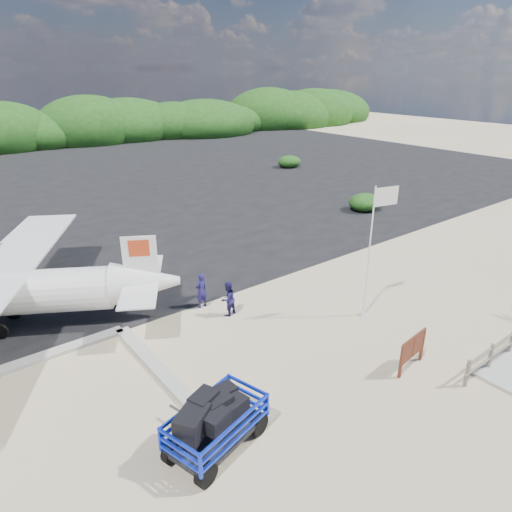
{
  "coord_description": "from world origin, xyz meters",
  "views": [
    {
      "loc": [
        -9.76,
        -10.41,
        9.57
      ],
      "look_at": [
        1.28,
        3.85,
        2.13
      ],
      "focal_mm": 32.0,
      "sensor_mm": 36.0,
      "label": 1
    }
  ],
  "objects_px": {
    "signboard": "(410,369)",
    "crew_b": "(228,299)",
    "baggage_cart": "(217,447)",
    "flagpole": "(363,315)",
    "crew_a": "(201,290)",
    "aircraft_large": "(237,197)"
  },
  "relations": [
    {
      "from": "signboard",
      "to": "crew_b",
      "type": "relative_size",
      "value": 1.09
    },
    {
      "from": "baggage_cart",
      "to": "crew_a",
      "type": "xyz_separation_m",
      "value": [
        3.82,
        7.02,
        0.79
      ]
    },
    {
      "from": "baggage_cart",
      "to": "signboard",
      "type": "distance_m",
      "value": 7.25
    },
    {
      "from": "aircraft_large",
      "to": "crew_a",
      "type": "bearing_deg",
      "value": 79.89
    },
    {
      "from": "signboard",
      "to": "crew_b",
      "type": "height_order",
      "value": "crew_b"
    },
    {
      "from": "baggage_cart",
      "to": "crew_a",
      "type": "relative_size",
      "value": 1.91
    },
    {
      "from": "signboard",
      "to": "crew_b",
      "type": "xyz_separation_m",
      "value": [
        -2.83,
        6.89,
        0.75
      ]
    },
    {
      "from": "flagpole",
      "to": "crew_a",
      "type": "height_order",
      "value": "flagpole"
    },
    {
      "from": "baggage_cart",
      "to": "crew_b",
      "type": "height_order",
      "value": "crew_b"
    },
    {
      "from": "crew_a",
      "to": "flagpole",
      "type": "bearing_deg",
      "value": 128.52
    },
    {
      "from": "baggage_cart",
      "to": "signboard",
      "type": "xyz_separation_m",
      "value": [
        7.16,
        -1.11,
        0.0
      ]
    },
    {
      "from": "signboard",
      "to": "aircraft_large",
      "type": "xyz_separation_m",
      "value": [
        8.5,
        22.12,
        0.0
      ]
    },
    {
      "from": "baggage_cart",
      "to": "aircraft_large",
      "type": "relative_size",
      "value": 0.2
    },
    {
      "from": "baggage_cart",
      "to": "aircraft_large",
      "type": "height_order",
      "value": "aircraft_large"
    },
    {
      "from": "baggage_cart",
      "to": "flagpole",
      "type": "relative_size",
      "value": 0.54
    },
    {
      "from": "flagpole",
      "to": "crew_a",
      "type": "xyz_separation_m",
      "value": [
        -4.93,
        4.75,
        0.79
      ]
    },
    {
      "from": "signboard",
      "to": "aircraft_large",
      "type": "bearing_deg",
      "value": 62.66
    },
    {
      "from": "crew_b",
      "to": "crew_a",
      "type": "bearing_deg",
      "value": -79.59
    },
    {
      "from": "crew_b",
      "to": "aircraft_large",
      "type": "height_order",
      "value": "aircraft_large"
    },
    {
      "from": "flagpole",
      "to": "aircraft_large",
      "type": "distance_m",
      "value": 19.96
    },
    {
      "from": "signboard",
      "to": "aircraft_large",
      "type": "distance_m",
      "value": 23.7
    },
    {
      "from": "signboard",
      "to": "crew_a",
      "type": "bearing_deg",
      "value": 106.02
    }
  ]
}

